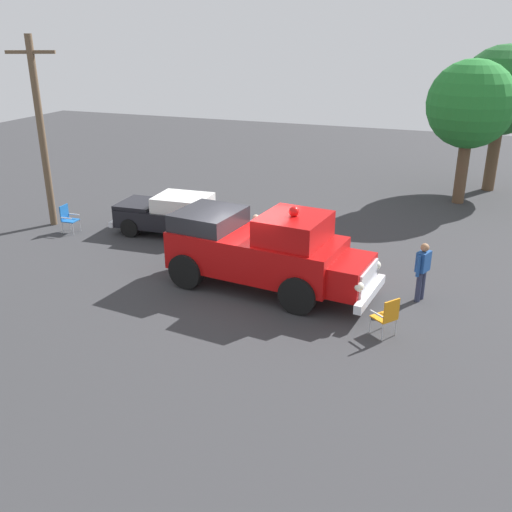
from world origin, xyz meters
TOP-DOWN VIEW (x-y plane):
  - ground_plane at (0.00, 0.00)m, footprint 60.00×60.00m
  - vintage_fire_truck at (-0.06, 0.52)m, footprint 2.92×6.16m
  - classic_hot_rod at (-3.39, -4.11)m, footprint 2.10×4.45m
  - lawn_chair_near_truck at (-2.78, -0.75)m, footprint 0.69×0.69m
  - lawn_chair_by_car at (-2.13, -7.90)m, footprint 0.54×0.52m
  - lawn_chair_spare at (1.53, 4.29)m, footprint 0.69×0.69m
  - spectator_seated at (-2.68, -0.67)m, footprint 0.65×0.62m
  - spectator_standing at (-0.82, 4.85)m, footprint 0.63×0.39m
  - oak_tree_left at (-13.98, 6.68)m, footprint 3.87×3.87m
  - oak_tree_right at (-11.28, 5.45)m, footprint 3.58×3.58m
  - utility_pole at (-2.66, -9.01)m, footprint 0.77×1.61m
  - traffic_cone at (-5.53, 0.26)m, footprint 0.40×0.40m

SIDE VIEW (x-z plane):
  - ground_plane at x=0.00m, z-range 0.00..0.00m
  - traffic_cone at x=-5.53m, z-range -0.01..0.63m
  - lawn_chair_near_truck at x=-2.78m, z-range 0.08..1.10m
  - lawn_chair_by_car at x=-2.13m, z-range 0.08..1.10m
  - lawn_chair_spare at x=1.53m, z-range 0.08..1.10m
  - spectator_seated at x=-2.68m, z-range 0.05..1.34m
  - classic_hot_rod at x=-3.39m, z-range 0.02..1.48m
  - spectator_standing at x=-0.82m, z-range 0.13..1.80m
  - vintage_fire_truck at x=-0.06m, z-range -0.10..2.49m
  - utility_pole at x=-2.66m, z-range 0.14..7.01m
  - oak_tree_right at x=-11.28m, z-range 1.14..7.09m
  - oak_tree_left at x=-13.98m, z-range 1.24..7.68m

